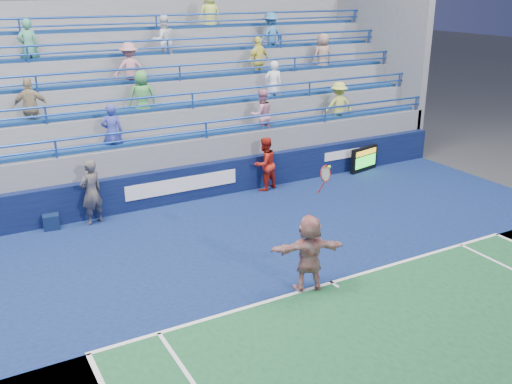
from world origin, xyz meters
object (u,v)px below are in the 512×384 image
serve_speed_board (364,159)px  judge_chair (51,220)px  tennis_player (309,253)px  line_judge (91,192)px  ball_girl (265,164)px

serve_speed_board → judge_chair: serve_speed_board is taller
judge_chair → serve_speed_board: bearing=-0.5°
serve_speed_board → tennis_player: bearing=-136.9°
serve_speed_board → tennis_player: (-6.53, -6.12, 0.43)m
line_judge → ball_girl: size_ratio=1.06×
serve_speed_board → line_judge: line_judge is taller
judge_chair → tennis_player: size_ratio=0.27×
tennis_player → serve_speed_board: bearing=43.1°
ball_girl → serve_speed_board: bearing=164.8°
judge_chair → tennis_player: tennis_player is taller
judge_chair → tennis_player: 7.59m
judge_chair → ball_girl: 6.76m
serve_speed_board → judge_chair: 10.85m
serve_speed_board → line_judge: 9.74m
serve_speed_board → judge_chair: (-10.85, 0.09, -0.21)m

